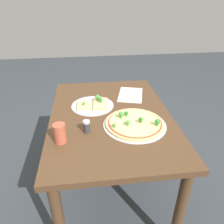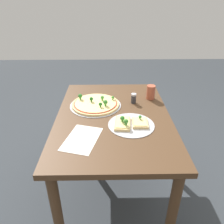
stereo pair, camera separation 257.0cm
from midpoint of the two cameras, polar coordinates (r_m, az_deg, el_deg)
name	(u,v)px [view 2 (the right image)]	position (r m, az deg, el deg)	size (l,w,h in m)	color
ground_plane	(113,188)	(1.47, -4.29, -59.22)	(8.00, 8.00, 0.00)	#33383D
dining_table	(113,127)	(0.86, -7.14, -57.95)	(1.13, 0.79, 0.72)	#4C331E
pizza_tray_whole	(96,104)	(0.78, -20.06, -44.93)	(0.39, 0.39, 0.07)	#B7B7BC
pizza_tray_slice	(130,123)	(0.74, 10.48, -67.45)	(0.30, 0.30, 0.07)	#B7B7BC
drinking_cup	(151,92)	(0.80, 21.80, -34.96)	(0.07, 0.07, 0.11)	#AD5138
condiment_shaker	(134,98)	(0.75, 10.39, -42.43)	(0.04, 0.04, 0.08)	#333338
paper_menu	(82,139)	(0.82, -57.58, -69.58)	(0.27, 0.18, 0.00)	silver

